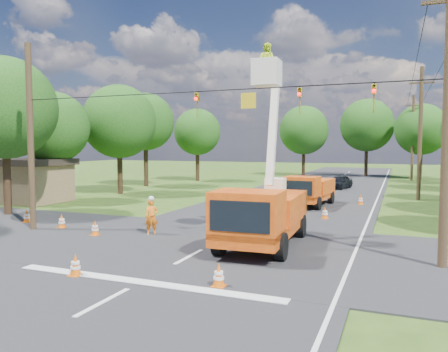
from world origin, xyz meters
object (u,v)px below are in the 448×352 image
at_px(traffic_cone_7, 361,200).
at_px(pole_left, 31,138).
at_px(traffic_cone_5, 62,221).
at_px(traffic_cone_4, 95,228).
at_px(pole_right_far, 413,137).
at_px(tree_far_c, 421,129).
at_px(tree_left_c, 53,127).
at_px(tree_left_d, 119,122).
at_px(distant_car, 340,182).
at_px(pole_right_mid, 420,132).
at_px(tree_far_b, 367,125).
at_px(tree_far_a, 304,130).
at_px(traffic_cone_2, 283,215).
at_px(traffic_cone_1, 219,275).
at_px(traffic_cone_0, 75,265).
at_px(bucket_truck, 263,205).
at_px(traffic_cone_6, 27,216).
at_px(traffic_cone_3, 325,213).
at_px(pole_right_near, 447,115).
at_px(shed, 29,180).
at_px(tree_left_e, 145,122).
at_px(traffic_cone_8, 278,218).
at_px(second_truck, 310,190).
at_px(tree_left_b, 5,108).
at_px(ground_worker, 152,217).
at_px(tree_left_f, 197,132).

bearing_deg(traffic_cone_7, pole_left, -132.65).
bearing_deg(traffic_cone_5, traffic_cone_4, -17.72).
bearing_deg(pole_right_far, tree_far_c, 63.43).
distance_m(tree_left_c, tree_left_d, 6.22).
bearing_deg(distant_car, pole_right_mid, -30.22).
xyz_separation_m(pole_right_far, tree_left_d, (-23.50, -25.00, 1.02)).
distance_m(tree_left_d, tree_far_c, 36.46).
xyz_separation_m(tree_left_c, tree_far_b, (19.50, 36.00, 1.37)).
distance_m(pole_right_mid, pole_left, 26.91).
bearing_deg(distant_car, tree_far_a, 126.66).
bearing_deg(distant_car, traffic_cone_2, -77.47).
bearing_deg(traffic_cone_1, tree_left_c, 143.95).
bearing_deg(traffic_cone_4, traffic_cone_0, -57.09).
distance_m(traffic_cone_4, tree_far_b, 46.37).
distance_m(traffic_cone_2, tree_left_c, 18.65).
relative_size(bucket_truck, pole_right_far, 0.83).
relative_size(distant_car, traffic_cone_7, 5.30).
relative_size(traffic_cone_6, traffic_cone_7, 1.00).
bearing_deg(pole_right_mid, pole_right_far, 90.00).
bearing_deg(tree_far_c, traffic_cone_3, -100.47).
bearing_deg(tree_far_b, traffic_cone_5, -104.51).
xyz_separation_m(traffic_cone_0, tree_far_c, (11.80, 47.37, 5.70)).
bearing_deg(pole_right_mid, tree_left_c, -156.25).
xyz_separation_m(traffic_cone_1, pole_right_near, (6.20, 4.68, 4.75)).
relative_size(pole_right_mid, shed, 1.82).
bearing_deg(traffic_cone_0, pole_right_near, 26.42).
height_order(bucket_truck, tree_left_e, tree_left_e).
bearing_deg(tree_far_b, traffic_cone_8, -92.38).
bearing_deg(tree_left_e, traffic_cone_7, -17.15).
xyz_separation_m(traffic_cone_5, tree_far_a, (3.44, 42.21, 5.83)).
relative_size(second_truck, traffic_cone_4, 8.28).
distance_m(traffic_cone_2, shed, 19.39).
xyz_separation_m(bucket_truck, tree_left_b, (-16.49, 2.29, 4.59)).
distance_m(traffic_cone_4, traffic_cone_6, 5.69).
distance_m(ground_worker, traffic_cone_1, 8.14).
bearing_deg(pole_right_far, tree_left_f, -156.77).
bearing_deg(tree_left_c, pole_right_mid, 23.75).
height_order(pole_left, tree_left_e, tree_left_e).
distance_m(traffic_cone_1, pole_right_mid, 25.89).
xyz_separation_m(pole_right_mid, tree_left_e, (-25.30, 2.00, 1.38)).
height_order(traffic_cone_5, tree_left_f, tree_left_f).
height_order(pole_right_mid, tree_far_c, pole_right_mid).
distance_m(pole_right_mid, tree_left_c, 27.32).
xyz_separation_m(traffic_cone_1, traffic_cone_6, (-13.55, 5.97, 0.00)).
bearing_deg(pole_right_mid, tree_left_b, -143.53).
relative_size(bucket_truck, distant_car, 2.20).
xyz_separation_m(traffic_cone_5, traffic_cone_6, (-2.81, 0.50, 0.00)).
distance_m(traffic_cone_1, pole_right_near, 9.11).
bearing_deg(tree_left_e, tree_left_f, 75.96).
bearing_deg(traffic_cone_3, tree_far_c, 79.53).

